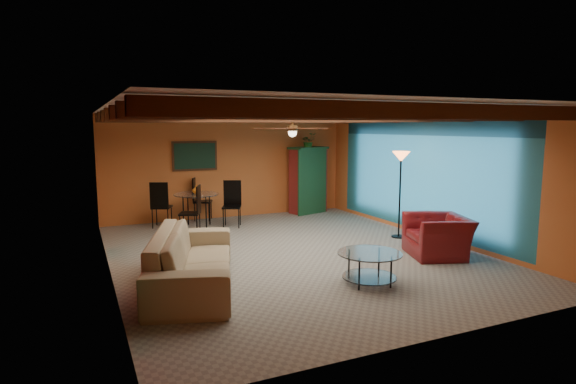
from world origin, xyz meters
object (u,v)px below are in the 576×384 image
potted_plant (308,141)px  coffee_table (369,268)px  vase (196,177)px  armchair (438,236)px  dining_table (197,204)px  floor_lamp (400,195)px  armoire (308,181)px  sofa (193,259)px

potted_plant → coffee_table: bearing=-107.9°
vase → armchair: bearing=-51.5°
dining_table → floor_lamp: (3.74, -2.87, 0.38)m
dining_table → potted_plant: potted_plant is taller
armchair → floor_lamp: bearing=-170.6°
armchair → potted_plant: 5.24m
armchair → coffee_table: (-2.05, -0.80, -0.13)m
coffee_table → dining_table: 5.37m
armchair → floor_lamp: size_ratio=0.62×
armoire → armchair: bearing=-105.3°
coffee_table → vase: vase is taller
armchair → coffee_table: bearing=-49.2°
sofa → floor_lamp: floor_lamp is taller
vase → floor_lamp: bearing=-37.5°
sofa → floor_lamp: 4.98m
armoire → potted_plant: bearing=0.0°
sofa → potted_plant: bearing=-25.2°
armchair → coffee_table: armchair is taller
coffee_table → sofa: bearing=157.3°
sofa → dining_table: 4.27m
sofa → armchair: size_ratio=2.47×
coffee_table → armchair: bearing=21.4°
floor_lamp → dining_table: bearing=142.5°
potted_plant → vase: (-3.29, -0.62, -0.78)m
sofa → vase: 4.34m
armoire → vase: 3.37m
vase → coffee_table: bearing=-74.6°
sofa → armchair: bearing=-75.7°
coffee_table → potted_plant: 6.33m
floor_lamp → potted_plant: (-0.45, 3.49, 1.05)m
coffee_table → potted_plant: bearing=72.1°
coffee_table → potted_plant: (1.87, 5.79, 1.74)m
armchair → coffee_table: size_ratio=1.18×
coffee_table → floor_lamp: 3.34m
armchair → dining_table: size_ratio=0.54×
potted_plant → vase: size_ratio=2.16×
armchair → vase: size_ratio=5.72×
armoire → vase: (-3.29, -0.62, 0.33)m
floor_lamp → vase: 4.72m
sofa → armoire: armoire is taller
potted_plant → dining_table: bearing=-169.4°
sofa → armchair: 4.53m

